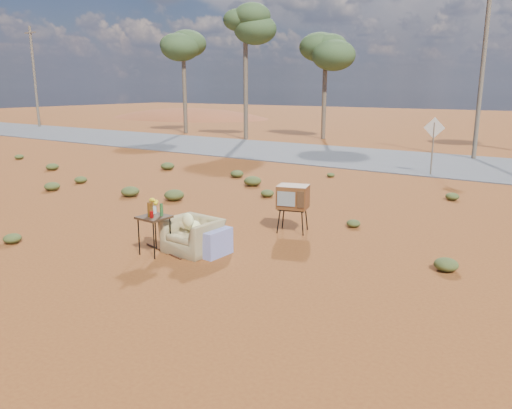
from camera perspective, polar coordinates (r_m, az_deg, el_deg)
The scene contains 14 objects.
ground at distance 10.31m, azimuth -6.91°, elevation -5.52°, with size 140.00×140.00×0.00m, color brown.
highway at distance 23.49m, azimuth 17.66°, elevation 4.67°, with size 140.00×7.00×0.04m, color #565659.
dirt_mound at distance 55.20m, azimuth -7.69°, elevation 9.81°, with size 26.00×18.00×2.00m, color brown.
armchair at distance 10.23m, azimuth -6.82°, elevation -3.13°, with size 1.28×0.80×0.92m.
tv_unit at distance 11.52m, azimuth 4.25°, elevation 0.80°, with size 0.81×0.71×1.11m.
side_table at distance 10.19m, azimuth -11.61°, elevation -1.11°, with size 0.58×0.58×1.11m.
rusty_bar at distance 10.46m, azimuth -10.55°, elevation -5.27°, with size 0.03×0.03×1.31m, color #4B2714.
road_sign at distance 20.06m, azimuth 19.63°, elevation 7.40°, with size 0.78×0.06×2.19m.
eucalyptus_far_left at distance 36.76m, azimuth -8.33°, elevation 17.32°, with size 3.20×3.20×7.10m.
eucalyptus_left at distance 32.35m, azimuth -1.22°, elevation 19.75°, with size 3.20×3.20×8.10m.
eucalyptus_near_left at distance 32.77m, azimuth 7.96°, elevation 16.97°, with size 3.20×3.20×6.60m.
utility_pole_west at distance 45.76m, azimuth -24.00°, elevation 13.29°, with size 1.40×0.20×8.00m.
utility_pole_center at distance 25.26m, azimuth 24.48°, elevation 14.09°, with size 1.40×0.20×8.00m.
scrub_patch at distance 14.18m, azimuth 2.14°, elevation 0.39°, with size 17.49×8.07×0.33m.
Camera 1 is at (6.41, -7.36, 3.32)m, focal length 35.00 mm.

